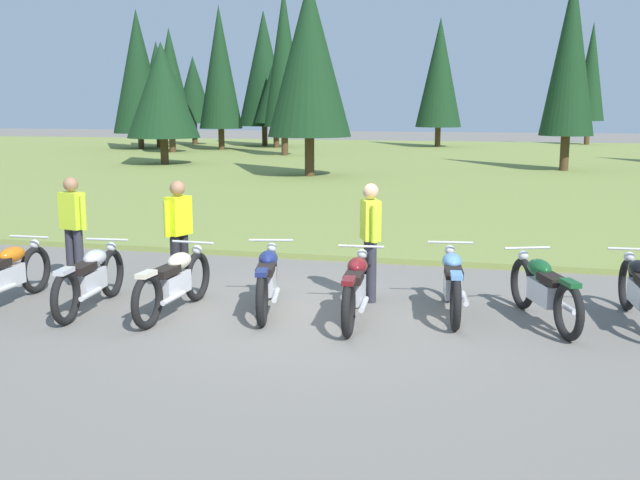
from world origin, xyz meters
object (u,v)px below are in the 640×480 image
object	(u,v)px
motorcycle_navy	(267,279)
motorcycle_british_green	(544,289)
rider_with_back_turned	(179,230)
motorcycle_cream	(174,281)
motorcycle_maroon	(356,287)
motorcycle_sky_blue	(452,282)
motorcycle_silver	(91,278)
rider_checking_bike	(370,235)
motorcycle_orange	(6,274)
rider_in_hivis_vest	(73,224)

from	to	relation	value
motorcycle_navy	motorcycle_british_green	size ratio (longest dim) A/B	1.04
rider_with_back_turned	motorcycle_navy	bearing A→B (deg)	-20.71
motorcycle_cream	motorcycle_maroon	xyz separation A→B (m)	(2.40, 0.26, 0.00)
motorcycle_sky_blue	motorcycle_british_green	xyz separation A→B (m)	(1.15, -0.13, 0.00)
motorcycle_silver	motorcycle_british_green	size ratio (longest dim) A/B	1.05
motorcycle_maroon	motorcycle_british_green	xyz separation A→B (m)	(2.34, 0.46, 0.00)
motorcycle_sky_blue	rider_checking_bike	distance (m)	1.35
motorcycle_navy	rider_with_back_turned	world-z (taller)	rider_with_back_turned
motorcycle_orange	motorcycle_maroon	bearing A→B (deg)	5.04
rider_in_hivis_vest	rider_with_back_turned	xyz separation A→B (m)	(1.78, -0.09, 0.00)
motorcycle_silver	motorcycle_navy	world-z (taller)	same
rider_checking_bike	rider_with_back_turned	bearing A→B (deg)	-174.57
motorcycle_silver	motorcycle_cream	size ratio (longest dim) A/B	1.00
motorcycle_orange	motorcycle_maroon	size ratio (longest dim) A/B	1.00
motorcycle_navy	rider_with_back_turned	size ratio (longest dim) A/B	1.24
rider_in_hivis_vest	rider_checking_bike	bearing A→B (deg)	2.16
rider_with_back_turned	motorcycle_silver	bearing A→B (deg)	-126.40
motorcycle_sky_blue	motorcycle_british_green	bearing A→B (deg)	-6.33
motorcycle_orange	rider_with_back_turned	xyz separation A→B (m)	(2.07, 1.17, 0.51)
rider_in_hivis_vest	rider_with_back_turned	world-z (taller)	same
motorcycle_british_green	rider_with_back_turned	bearing A→B (deg)	176.85
motorcycle_orange	motorcycle_british_green	distance (m)	7.23
motorcycle_navy	rider_in_hivis_vest	distance (m)	3.42
motorcycle_cream	motorcycle_british_green	size ratio (longest dim) A/B	1.05
rider_with_back_turned	rider_checking_bike	bearing A→B (deg)	5.43
motorcycle_cream	motorcycle_navy	size ratio (longest dim) A/B	1.01
motorcycle_cream	motorcycle_navy	distance (m)	1.23
rider_in_hivis_vest	rider_with_back_turned	bearing A→B (deg)	-2.96
motorcycle_navy	motorcycle_sky_blue	distance (m)	2.46
rider_in_hivis_vest	motorcycle_silver	bearing A→B (deg)	-50.56
motorcycle_orange	rider_with_back_turned	distance (m)	2.43
motorcycle_silver	rider_checking_bike	distance (m)	3.87
motorcycle_maroon	motorcycle_sky_blue	world-z (taller)	same
motorcycle_cream	motorcycle_navy	world-z (taller)	same
motorcycle_orange	motorcycle_silver	bearing A→B (deg)	3.32
motorcycle_silver	motorcycle_british_green	world-z (taller)	same
motorcycle_navy	rider_checking_bike	size ratio (longest dim) A/B	1.24
motorcycle_maroon	motorcycle_sky_blue	bearing A→B (deg)	26.47
motorcycle_cream	motorcycle_sky_blue	world-z (taller)	same
motorcycle_silver	rider_in_hivis_vest	distance (m)	1.62
motorcycle_orange	rider_in_hivis_vest	size ratio (longest dim) A/B	1.26
motorcycle_maroon	rider_with_back_turned	size ratio (longest dim) A/B	1.26
motorcycle_british_green	motorcycle_navy	bearing A→B (deg)	-175.24
motorcycle_orange	rider_in_hivis_vest	xyz separation A→B (m)	(0.28, 1.26, 0.51)
motorcycle_sky_blue	rider_with_back_turned	world-z (taller)	rider_with_back_turned
motorcycle_silver	motorcycle_british_green	distance (m)	5.97
motorcycle_sky_blue	rider_checking_bike	xyz separation A→B (m)	(-1.18, 0.42, 0.51)
motorcycle_silver	rider_in_hivis_vest	size ratio (longest dim) A/B	1.26
motorcycle_silver	motorcycle_sky_blue	xyz separation A→B (m)	(4.76, 0.94, 0.00)
motorcycle_orange	motorcycle_maroon	xyz separation A→B (m)	(4.84, 0.43, 0.00)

